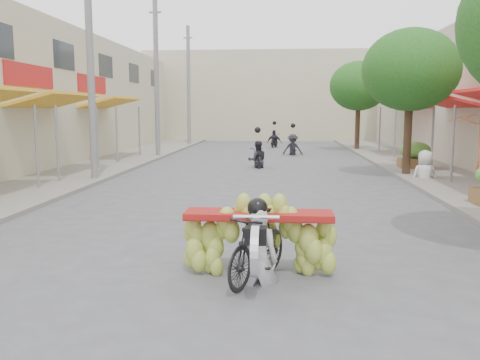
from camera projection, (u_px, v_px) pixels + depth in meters
name	position (u px, v px, depth m)	size (l,w,h in m)	color
ground	(189.00, 358.00, 4.94)	(120.00, 120.00, 0.00)	#545459
sidewalk_left	(83.00, 169.00, 20.29)	(4.00, 60.00, 0.12)	gray
sidewalk_right	(443.00, 172.00, 19.19)	(4.00, 60.00, 0.12)	gray
far_building	(270.00, 97.00, 41.98)	(20.00, 6.00, 7.00)	#BDB495
utility_pole_mid	(90.00, 60.00, 16.66)	(0.60, 0.24, 8.00)	slate
utility_pole_far	(156.00, 77.00, 25.55)	(0.60, 0.24, 8.00)	slate
utility_pole_back	(189.00, 86.00, 34.44)	(0.60, 0.24, 8.00)	slate
street_tree_mid	(411.00, 70.00, 17.82)	(3.40, 3.40, 5.25)	#3A2719
street_tree_far	(359.00, 86.00, 29.67)	(3.40, 3.40, 5.25)	#3A2719
produce_crate_far	(415.00, 153.00, 20.15)	(1.20, 0.88, 1.16)	brown
banana_motorbike	(258.00, 232.00, 7.20)	(2.20, 1.86, 2.01)	black
pedestrian	(426.00, 150.00, 17.19)	(0.99, 0.68, 1.87)	silver
bg_motorbike_a	(257.00, 149.00, 21.18)	(0.87, 1.49, 1.95)	black
bg_motorbike_b	(293.00, 140.00, 27.15)	(1.06, 1.85, 1.95)	black
bg_motorbike_c	(274.00, 135.00, 32.81)	(1.06, 1.62, 1.95)	black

